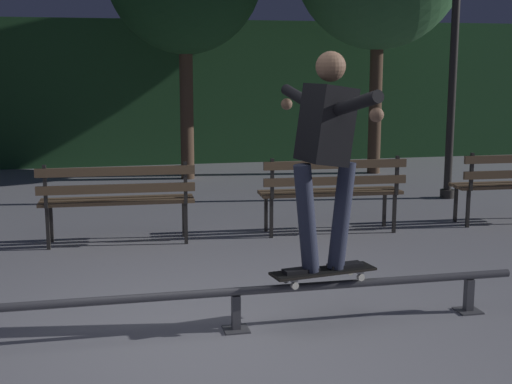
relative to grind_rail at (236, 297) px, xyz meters
name	(u,v)px	position (x,y,z in m)	size (l,w,h in m)	color
ground_plane	(242,341)	(0.00, -0.20, -0.25)	(90.00, 90.00, 0.00)	gray
hedge_backdrop	(145,92)	(0.00, 9.29, 1.10)	(24.00, 1.20, 2.70)	#234C28
grind_rail	(236,297)	(0.00, 0.00, 0.00)	(4.27, 0.18, 0.32)	#47474C
skateboard	(323,272)	(0.64, 0.00, 0.14)	(0.80, 0.33, 0.09)	black
skateboarder	(326,143)	(0.65, 0.00, 1.08)	(0.63, 1.39, 1.56)	black
park_bench_left_center	(117,195)	(-0.74, 2.67, 0.29)	(1.62, 0.49, 0.88)	#282623
park_bench_right_center	(332,186)	(1.60, 2.67, 0.29)	(1.62, 0.49, 0.88)	#282623
lamp_post_right	(455,19)	(3.91, 4.40, 2.23)	(0.32, 0.32, 3.90)	#282623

